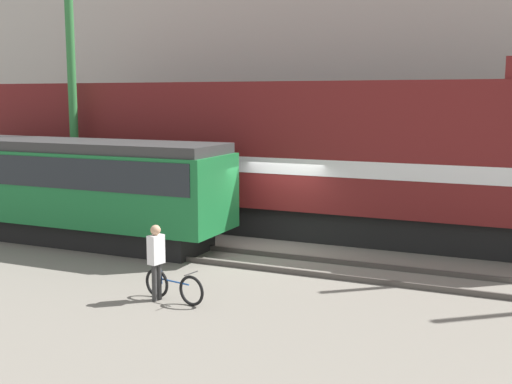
{
  "coord_description": "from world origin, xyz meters",
  "views": [
    {
      "loc": [
        7.21,
        -17.43,
        4.55
      ],
      "look_at": [
        -0.29,
        -0.71,
        1.8
      ],
      "focal_mm": 45.0,
      "sensor_mm": 36.0,
      "label": 1
    }
  ],
  "objects_px": {
    "freight_locomotive": "(271,154)",
    "bicycle": "(174,287)",
    "person": "(156,255)",
    "utility_pole_left": "(73,105)",
    "streetcar": "(59,183)"
  },
  "relations": [
    {
      "from": "freight_locomotive",
      "to": "bicycle",
      "type": "relative_size",
      "value": 12.36
    },
    {
      "from": "freight_locomotive",
      "to": "person",
      "type": "bearing_deg",
      "value": -85.57
    },
    {
      "from": "freight_locomotive",
      "to": "utility_pole_left",
      "type": "relative_size",
      "value": 2.47
    },
    {
      "from": "streetcar",
      "to": "person",
      "type": "xyz_separation_m",
      "value": [
        6.16,
        -3.95,
        -0.77
      ]
    },
    {
      "from": "bicycle",
      "to": "person",
      "type": "height_order",
      "value": "person"
    },
    {
      "from": "bicycle",
      "to": "person",
      "type": "distance_m",
      "value": 0.81
    },
    {
      "from": "utility_pole_left",
      "to": "freight_locomotive",
      "type": "bearing_deg",
      "value": 17.34
    },
    {
      "from": "freight_locomotive",
      "to": "bicycle",
      "type": "distance_m",
      "value": 8.34
    },
    {
      "from": "freight_locomotive",
      "to": "streetcar",
      "type": "bearing_deg",
      "value": -143.55
    },
    {
      "from": "person",
      "to": "freight_locomotive",
      "type": "bearing_deg",
      "value": 94.43
    },
    {
      "from": "streetcar",
      "to": "bicycle",
      "type": "height_order",
      "value": "streetcar"
    },
    {
      "from": "utility_pole_left",
      "to": "bicycle",
      "type": "bearing_deg",
      "value": -38.01
    },
    {
      "from": "streetcar",
      "to": "utility_pole_left",
      "type": "distance_m",
      "value": 3.31
    },
    {
      "from": "utility_pole_left",
      "to": "person",
      "type": "bearing_deg",
      "value": -39.87
    },
    {
      "from": "person",
      "to": "utility_pole_left",
      "type": "bearing_deg",
      "value": 140.13
    }
  ]
}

